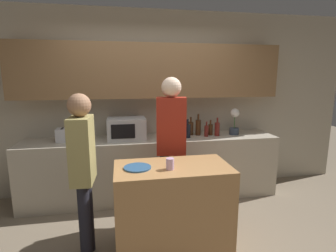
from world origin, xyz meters
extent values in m
cube|color=#B2A893|center=(0.00, 1.74, 1.35)|extent=(6.40, 0.08, 2.70)
cube|color=olive|center=(0.00, 1.54, 1.83)|extent=(3.74, 0.32, 0.75)
cube|color=#B7AD99|center=(0.00, 1.39, 0.44)|extent=(3.60, 0.62, 0.89)
cube|color=#B27F4C|center=(0.04, 0.16, 0.45)|extent=(1.13, 0.60, 0.89)
cube|color=#B7BABC|center=(-0.36, 1.39, 1.04)|extent=(0.52, 0.38, 0.30)
cube|color=black|center=(-0.41, 1.20, 1.04)|extent=(0.31, 0.01, 0.19)
cube|color=silver|center=(-1.16, 1.39, 0.98)|extent=(0.26, 0.16, 0.18)
cube|color=black|center=(-1.21, 1.39, 1.07)|extent=(0.02, 0.11, 0.01)
cube|color=black|center=(-1.11, 1.39, 1.07)|extent=(0.02, 0.11, 0.01)
cylinder|color=#333D4C|center=(1.24, 1.39, 0.94)|extent=(0.14, 0.14, 0.10)
cylinder|color=#38662D|center=(1.24, 1.39, 1.08)|extent=(0.01, 0.01, 0.18)
sphere|color=silver|center=(1.24, 1.39, 1.22)|extent=(0.13, 0.13, 0.13)
cylinder|color=black|center=(0.49, 1.32, 0.98)|extent=(0.09, 0.09, 0.19)
cylinder|color=black|center=(0.49, 1.32, 1.12)|extent=(0.03, 0.03, 0.07)
cylinder|color=#472814|center=(0.58, 1.48, 0.99)|extent=(0.08, 0.08, 0.20)
cylinder|color=#472814|center=(0.58, 1.48, 1.12)|extent=(0.03, 0.03, 0.08)
cylinder|color=#472814|center=(0.69, 1.45, 1.00)|extent=(0.08, 0.08, 0.23)
cylinder|color=#472814|center=(0.69, 1.45, 1.16)|extent=(0.03, 0.03, 0.09)
cylinder|color=maroon|center=(0.78, 1.34, 0.97)|extent=(0.06, 0.06, 0.16)
cylinder|color=maroon|center=(0.78, 1.34, 1.08)|extent=(0.02, 0.02, 0.06)
cylinder|color=#472814|center=(0.87, 1.42, 0.97)|extent=(0.07, 0.07, 0.17)
cylinder|color=#472814|center=(0.87, 1.42, 1.08)|extent=(0.02, 0.02, 0.06)
cylinder|color=maroon|center=(0.95, 1.36, 0.98)|extent=(0.07, 0.07, 0.20)
cylinder|color=maroon|center=(0.95, 1.36, 1.12)|extent=(0.03, 0.03, 0.08)
cylinder|color=#2D5684|center=(-0.30, 0.16, 0.90)|extent=(0.26, 0.26, 0.01)
cylinder|color=#D3AAD4|center=(0.00, 0.07, 0.95)|extent=(0.08, 0.08, 0.11)
cylinder|color=black|center=(-0.80, 0.29, 0.39)|extent=(0.11, 0.11, 0.78)
cylinder|color=black|center=(-0.81, 0.13, 0.39)|extent=(0.11, 0.11, 0.78)
cube|color=#9F9356|center=(-0.80, 0.21, 1.09)|extent=(0.21, 0.35, 0.62)
sphere|color=#9E7051|center=(-0.80, 0.21, 1.50)|extent=(0.21, 0.21, 0.21)
cylinder|color=black|center=(0.22, 0.71, 0.42)|extent=(0.11, 0.11, 0.85)
cylinder|color=black|center=(0.06, 0.73, 0.42)|extent=(0.11, 0.11, 0.85)
cube|color=maroon|center=(0.14, 0.72, 1.18)|extent=(0.37, 0.24, 0.67)
sphere|color=beige|center=(0.14, 0.72, 1.63)|extent=(0.23, 0.23, 0.23)
camera|label=1|loc=(-0.44, -2.22, 1.76)|focal=28.00mm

